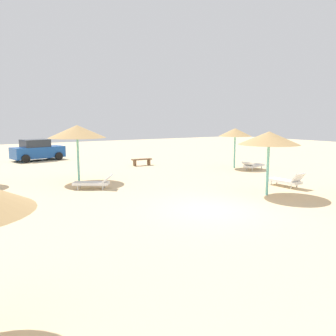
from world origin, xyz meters
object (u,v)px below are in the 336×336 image
object	(u,v)px
parasol_3	(269,138)
lounger_2	(253,165)
lounger_3	(286,180)
parasol_1	(77,132)
parked_car	(37,150)
lounger_1	(94,182)
parasol_2	(235,132)
bench_1	(142,161)

from	to	relation	value
parasol_3	lounger_2	size ratio (longest dim) A/B	1.40
parasol_3	lounger_3	distance (m)	3.22
parasol_1	parasol_3	bearing A→B (deg)	-51.85
parasol_1	parked_car	distance (m)	11.28
lounger_1	lounger_3	world-z (taller)	lounger_3
lounger_1	parasol_3	bearing A→B (deg)	-41.90
parked_car	lounger_2	bearing A→B (deg)	-50.15
parasol_1	parasol_2	size ratio (longest dim) A/B	1.11
parasol_1	lounger_1	size ratio (longest dim) A/B	1.57
parked_car	lounger_1	bearing A→B (deg)	-90.77
bench_1	lounger_1	bearing A→B (deg)	-133.79
parasol_1	lounger_2	xyz separation A→B (m)	(11.14, -2.00, -2.39)
parasol_2	bench_1	xyz separation A→B (m)	(-4.78, 4.57, -2.10)
parasol_1	lounger_2	size ratio (longest dim) A/B	1.51
parasol_2	parasol_3	distance (m)	8.41
parasol_3	bench_1	world-z (taller)	parasol_3
parasol_1	parasol_3	distance (m)	9.77
parasol_3	lounger_3	bearing A→B (deg)	18.10
parasol_1	parasol_2	distance (m)	10.72
parasol_2	parked_car	xyz separation A→B (m)	(-10.51, 11.80, -1.62)
lounger_1	parked_car	bearing A→B (deg)	89.23
parasol_1	bench_1	size ratio (longest dim) A/B	1.98
bench_1	parked_car	distance (m)	9.24
parasol_1	lounger_1	world-z (taller)	parasol_1
parasol_1	parasol_2	world-z (taller)	parasol_1
lounger_1	bench_1	size ratio (longest dim) A/B	1.26
lounger_2	parasol_1	bearing A→B (deg)	169.84
parasol_1	lounger_3	world-z (taller)	parasol_1
parasol_1	bench_1	xyz separation A→B (m)	(5.92, 3.89, -2.35)
lounger_3	parked_car	bearing A→B (deg)	114.08
lounger_1	lounger_2	distance (m)	11.14
bench_1	parked_car	bearing A→B (deg)	128.37
lounger_1	bench_1	world-z (taller)	lounger_1
parasol_2	lounger_3	world-z (taller)	parasol_2
parasol_2	lounger_1	world-z (taller)	parasol_2
parasol_3	parasol_2	bearing A→B (deg)	56.32
lounger_3	bench_1	size ratio (longest dim) A/B	1.21
lounger_3	bench_1	bearing A→B (deg)	102.23
parasol_1	lounger_3	xyz separation A→B (m)	(8.27, -6.95, -2.37)
lounger_3	lounger_1	bearing A→B (deg)	150.50
parked_car	parasol_1	bearing A→B (deg)	-90.98
parasol_2	lounger_2	xyz separation A→B (m)	(0.44, -1.32, -2.14)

